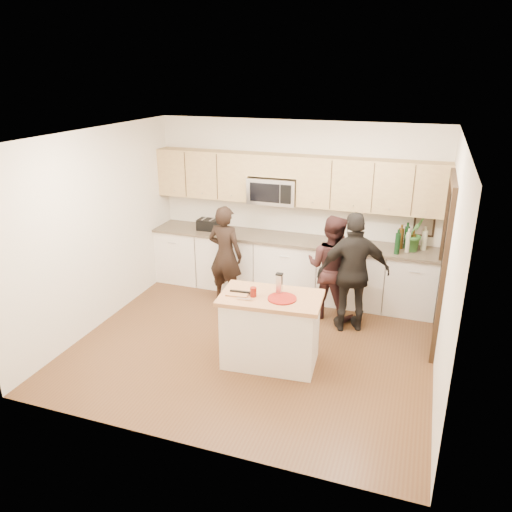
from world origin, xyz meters
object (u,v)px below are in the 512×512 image
(toaster, at_px, (208,224))
(woman_center, at_px, (331,267))
(woman_right, at_px, (354,273))
(woman_left, at_px, (225,255))
(island, at_px, (271,329))

(toaster, height_order, woman_center, woman_center)
(toaster, distance_m, woman_right, 2.65)
(toaster, bearing_deg, woman_left, -46.80)
(woman_left, bearing_deg, woman_right, 179.97)
(toaster, distance_m, woman_center, 2.23)
(woman_right, bearing_deg, woman_center, -60.98)
(woman_center, xyz_separation_m, woman_right, (0.36, -0.29, 0.07))
(woman_center, bearing_deg, island, 84.46)
(woman_right, bearing_deg, toaster, -40.19)
(island, xyz_separation_m, toaster, (-1.72, 2.02, 0.57))
(island, bearing_deg, woman_right, 51.52)
(island, height_order, woman_center, woman_center)
(island, distance_m, woman_left, 1.90)
(toaster, relative_size, woman_right, 0.19)
(toaster, xyz_separation_m, woman_left, (0.53, -0.57, -0.26))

